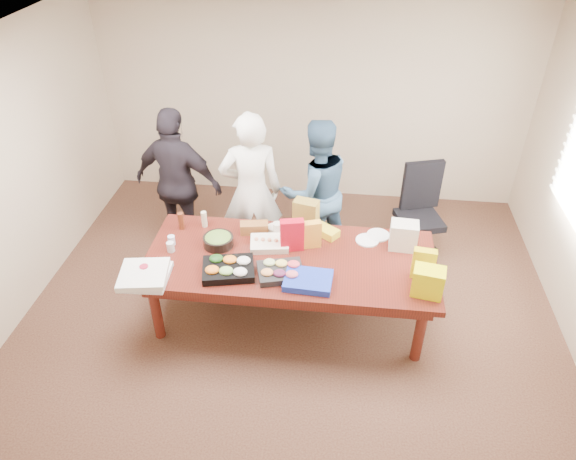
# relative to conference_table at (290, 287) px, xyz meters

# --- Properties ---
(floor) EXTENTS (5.50, 5.00, 0.02)m
(floor) POSITION_rel_conference_table_xyz_m (0.00, 0.00, -0.39)
(floor) COLOR #47301E
(floor) RESTS_ON ground
(ceiling) EXTENTS (5.50, 5.00, 0.02)m
(ceiling) POSITION_rel_conference_table_xyz_m (0.00, 0.00, 2.33)
(ceiling) COLOR white
(ceiling) RESTS_ON wall_back
(wall_back) EXTENTS (5.50, 0.04, 2.70)m
(wall_back) POSITION_rel_conference_table_xyz_m (0.00, 2.50, 0.98)
(wall_back) COLOR beige
(wall_back) RESTS_ON floor
(wall_left) EXTENTS (0.04, 5.00, 2.70)m
(wall_left) POSITION_rel_conference_table_xyz_m (-2.75, 0.00, 0.98)
(wall_left) COLOR beige
(wall_left) RESTS_ON floor
(conference_table) EXTENTS (2.80, 1.20, 0.75)m
(conference_table) POSITION_rel_conference_table_xyz_m (0.00, 0.00, 0.00)
(conference_table) COLOR #4C1C0F
(conference_table) RESTS_ON floor
(office_chair) EXTENTS (0.69, 0.69, 1.09)m
(office_chair) POSITION_rel_conference_table_xyz_m (1.36, 1.18, 0.17)
(office_chair) COLOR black
(office_chair) RESTS_ON floor
(person_center) EXTENTS (0.76, 0.59, 1.85)m
(person_center) POSITION_rel_conference_table_xyz_m (-0.52, 0.87, 0.55)
(person_center) COLOR white
(person_center) RESTS_ON floor
(person_right) EXTENTS (1.02, 0.94, 1.70)m
(person_right) POSITION_rel_conference_table_xyz_m (0.16, 1.09, 0.48)
(person_right) COLOR #395D7D
(person_right) RESTS_ON floor
(person_left) EXTENTS (1.11, 0.64, 1.78)m
(person_left) POSITION_rel_conference_table_xyz_m (-1.39, 1.02, 0.52)
(person_left) COLOR black
(person_left) RESTS_ON floor
(veggie_tray) EXTENTS (0.54, 0.46, 0.07)m
(veggie_tray) POSITION_rel_conference_table_xyz_m (-0.54, -0.28, 0.41)
(veggie_tray) COLOR black
(veggie_tray) RESTS_ON conference_table
(fruit_tray) EXTENTS (0.48, 0.42, 0.06)m
(fruit_tray) POSITION_rel_conference_table_xyz_m (-0.06, -0.26, 0.41)
(fruit_tray) COLOR black
(fruit_tray) RESTS_ON conference_table
(sheet_cake) EXTENTS (0.41, 0.33, 0.07)m
(sheet_cake) POSITION_rel_conference_table_xyz_m (-0.22, 0.16, 0.41)
(sheet_cake) COLOR white
(sheet_cake) RESTS_ON conference_table
(salad_bowl) EXTENTS (0.32, 0.32, 0.10)m
(salad_bowl) POSITION_rel_conference_table_xyz_m (-0.73, 0.12, 0.42)
(salad_bowl) COLOR black
(salad_bowl) RESTS_ON conference_table
(chip_bag_blue) EXTENTS (0.45, 0.35, 0.06)m
(chip_bag_blue) POSITION_rel_conference_table_xyz_m (0.20, -0.35, 0.41)
(chip_bag_blue) COLOR #1B34B5
(chip_bag_blue) RESTS_ON conference_table
(chip_bag_red) EXTENTS (0.24, 0.14, 0.33)m
(chip_bag_red) POSITION_rel_conference_table_xyz_m (0.00, 0.14, 0.54)
(chip_bag_red) COLOR red
(chip_bag_red) RESTS_ON conference_table
(chip_bag_yellow) EXTENTS (0.21, 0.11, 0.31)m
(chip_bag_yellow) POSITION_rel_conference_table_xyz_m (1.23, -0.15, 0.53)
(chip_bag_yellow) COLOR yellow
(chip_bag_yellow) RESTS_ON conference_table
(chip_bag_orange) EXTENTS (0.20, 0.13, 0.29)m
(chip_bag_orange) POSITION_rel_conference_table_xyz_m (0.19, 0.21, 0.52)
(chip_bag_orange) COLOR gold
(chip_bag_orange) RESTS_ON conference_table
(mayo_jar) EXTENTS (0.11, 0.11, 0.15)m
(mayo_jar) POSITION_rel_conference_table_xyz_m (-0.17, 0.35, 0.45)
(mayo_jar) COLOR silver
(mayo_jar) RESTS_ON conference_table
(mustard_bottle) EXTENTS (0.06, 0.06, 0.17)m
(mustard_bottle) POSITION_rel_conference_table_xyz_m (0.10, 0.49, 0.46)
(mustard_bottle) COLOR #DFBD06
(mustard_bottle) RESTS_ON conference_table
(dressing_bottle) EXTENTS (0.07, 0.07, 0.19)m
(dressing_bottle) POSITION_rel_conference_table_xyz_m (-1.17, 0.35, 0.47)
(dressing_bottle) COLOR #592612
(dressing_bottle) RESTS_ON conference_table
(ranch_bottle) EXTENTS (0.06, 0.06, 0.17)m
(ranch_bottle) POSITION_rel_conference_table_xyz_m (-0.95, 0.42, 0.46)
(ranch_bottle) COLOR beige
(ranch_bottle) RESTS_ON conference_table
(banana_bunch) EXTENTS (0.28, 0.26, 0.08)m
(banana_bunch) POSITION_rel_conference_table_xyz_m (0.33, 0.41, 0.42)
(banana_bunch) COLOR gold
(banana_bunch) RESTS_ON conference_table
(bread_loaf) EXTENTS (0.30, 0.17, 0.11)m
(bread_loaf) POSITION_rel_conference_table_xyz_m (-0.41, 0.37, 0.43)
(bread_loaf) COLOR brown
(bread_loaf) RESTS_ON conference_table
(kraft_bag) EXTENTS (0.28, 0.20, 0.33)m
(kraft_bag) POSITION_rel_conference_table_xyz_m (0.10, 0.52, 0.54)
(kraft_bag) COLOR olive
(kraft_bag) RESTS_ON conference_table
(red_cup) EXTENTS (0.09, 0.09, 0.11)m
(red_cup) POSITION_rel_conference_table_xyz_m (-1.30, -0.41, 0.43)
(red_cup) COLOR #A91E37
(red_cup) RESTS_ON conference_table
(clear_cup_a) EXTENTS (0.08, 0.08, 0.10)m
(clear_cup_a) POSITION_rel_conference_table_xyz_m (-1.17, -0.03, 0.43)
(clear_cup_a) COLOR silver
(clear_cup_a) RESTS_ON conference_table
(clear_cup_b) EXTENTS (0.09, 0.09, 0.10)m
(clear_cup_b) POSITION_rel_conference_table_xyz_m (-1.19, 0.08, 0.42)
(clear_cup_b) COLOR white
(clear_cup_b) RESTS_ON conference_table
(pizza_box_lower) EXTENTS (0.45, 0.45, 0.05)m
(pizza_box_lower) POSITION_rel_conference_table_xyz_m (-1.28, -0.46, 0.40)
(pizza_box_lower) COLOR white
(pizza_box_lower) RESTS_ON conference_table
(pizza_box_upper) EXTENTS (0.48, 0.48, 0.05)m
(pizza_box_upper) POSITION_rel_conference_table_xyz_m (-1.28, -0.49, 0.45)
(pizza_box_upper) COLOR white
(pizza_box_upper) RESTS_ON pizza_box_lower
(plate_a) EXTENTS (0.26, 0.26, 0.01)m
(plate_a) POSITION_rel_conference_table_xyz_m (0.74, 0.36, 0.38)
(plate_a) COLOR white
(plate_a) RESTS_ON conference_table
(plate_b) EXTENTS (0.25, 0.25, 0.01)m
(plate_b) POSITION_rel_conference_table_xyz_m (0.85, 0.46, 0.38)
(plate_b) COLOR white
(plate_b) RESTS_ON conference_table
(dip_bowl_a) EXTENTS (0.18, 0.18, 0.06)m
(dip_bowl_a) POSITION_rel_conference_table_xyz_m (0.37, 0.40, 0.41)
(dip_bowl_a) COLOR beige
(dip_bowl_a) RESTS_ON conference_table
(dip_bowl_b) EXTENTS (0.15, 0.15, 0.05)m
(dip_bowl_b) POSITION_rel_conference_table_xyz_m (-0.22, 0.43, 0.40)
(dip_bowl_b) COLOR white
(dip_bowl_b) RESTS_ON conference_table
(grocery_bag_white) EXTENTS (0.28, 0.21, 0.28)m
(grocery_bag_white) POSITION_rel_conference_table_xyz_m (1.08, 0.29, 0.52)
(grocery_bag_white) COLOR silver
(grocery_bag_white) RESTS_ON conference_table
(grocery_bag_yellow) EXTENTS (0.30, 0.23, 0.27)m
(grocery_bag_yellow) POSITION_rel_conference_table_xyz_m (1.25, -0.37, 0.51)
(grocery_bag_yellow) COLOR #EEED04
(grocery_bag_yellow) RESTS_ON conference_table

